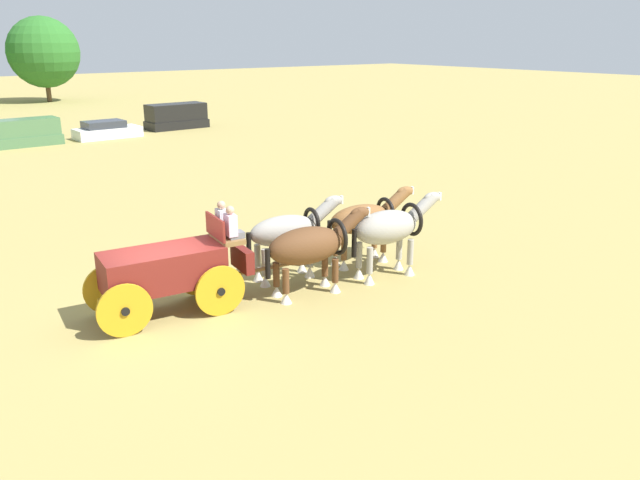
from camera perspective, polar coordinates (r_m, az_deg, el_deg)
The scene contains 10 objects.
ground_plane at distance 16.47m, azimuth -13.66°, elevation -6.48°, with size 220.00×220.00×0.00m, color #9E8C4C.
show_wagon at distance 16.07m, azimuth -13.35°, elevation -2.52°, with size 5.94×1.99×2.64m.
draft_horse_rear_near at distance 17.87m, azimuth -2.89°, elevation 0.71°, with size 3.09×1.09×2.26m.
draft_horse_rear_off at distance 16.78m, azimuth -0.89°, elevation -0.58°, with size 3.20×1.24×2.20m.
draft_horse_lead_near at distance 19.16m, azimuth 4.02°, elevation 1.79°, with size 3.10×1.10×2.22m.
draft_horse_lead_off at distance 18.11m, azimuth 6.29°, elevation 1.03°, with size 3.09×1.19×2.31m.
parked_vehicle_d at distance 44.70m, azimuth -25.34°, elevation 8.71°, with size 4.76×2.03×1.70m.
parked_vehicle_e at distance 46.24m, azimuth -18.68°, elevation 9.34°, with size 4.43×2.07×1.18m.
parked_vehicle_f at distance 49.68m, azimuth -12.82°, elevation 10.81°, with size 4.60×2.18×1.85m.
tree_f at distance 74.47m, azimuth -23.67°, elevation 15.25°, with size 7.26×7.26×8.70m.
Camera 1 is at (-5.62, -13.98, 6.65)m, focal length 35.49 mm.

